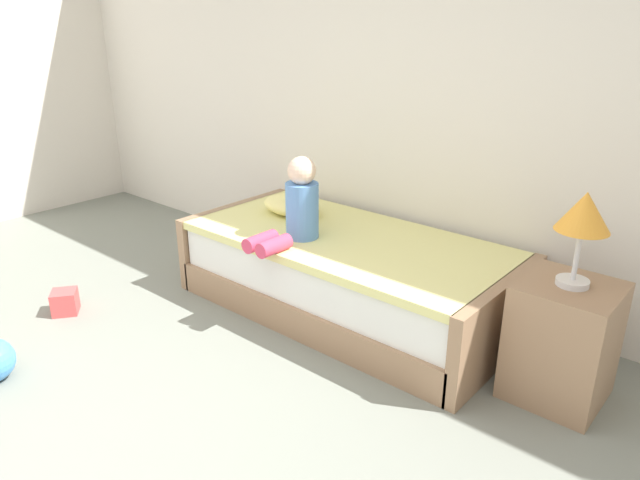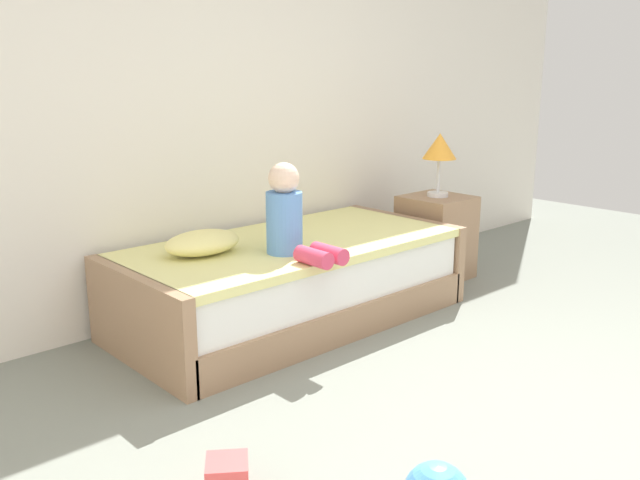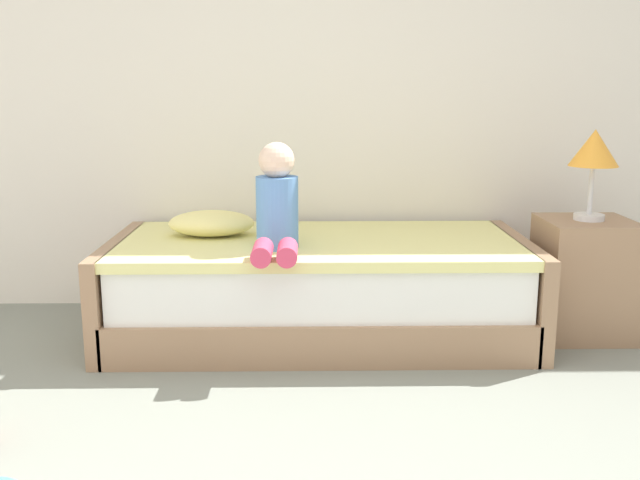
# 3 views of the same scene
# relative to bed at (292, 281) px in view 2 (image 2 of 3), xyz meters

# --- Properties ---
(ground_plane) EXTENTS (9.20, 9.20, 0.00)m
(ground_plane) POSITION_rel_bed_xyz_m (0.08, -2.00, -0.25)
(ground_plane) COLOR gray
(wall_rear) EXTENTS (7.20, 0.10, 2.90)m
(wall_rear) POSITION_rel_bed_xyz_m (0.08, 0.60, 1.20)
(wall_rear) COLOR silver
(wall_rear) RESTS_ON ground
(bed) EXTENTS (2.11, 1.00, 0.50)m
(bed) POSITION_rel_bed_xyz_m (0.00, 0.00, 0.00)
(bed) COLOR #997556
(bed) RESTS_ON ground
(nightstand) EXTENTS (0.44, 0.44, 0.60)m
(nightstand) POSITION_rel_bed_xyz_m (1.35, -0.03, 0.05)
(nightstand) COLOR #997556
(nightstand) RESTS_ON ground
(table_lamp) EXTENTS (0.24, 0.24, 0.45)m
(table_lamp) POSITION_rel_bed_xyz_m (1.35, -0.03, 0.69)
(table_lamp) COLOR silver
(table_lamp) RESTS_ON nightstand
(child_figure) EXTENTS (0.20, 0.51, 0.50)m
(child_figure) POSITION_rel_bed_xyz_m (-0.20, -0.23, 0.46)
(child_figure) COLOR #598CD1
(child_figure) RESTS_ON bed
(pillow) EXTENTS (0.44, 0.30, 0.13)m
(pillow) POSITION_rel_bed_xyz_m (-0.55, 0.10, 0.32)
(pillow) COLOR #F2E58C
(pillow) RESTS_ON bed
(toy_block) EXTENTS (0.21, 0.21, 0.15)m
(toy_block) POSITION_rel_bed_xyz_m (-1.32, -1.20, -0.17)
(toy_block) COLOR #E54C4C
(toy_block) RESTS_ON ground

